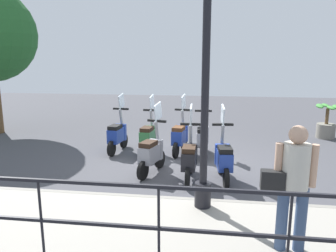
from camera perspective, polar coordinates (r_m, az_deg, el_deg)
ground_plane at (r=7.78m, az=3.48°, el=-6.91°), size 28.00×28.00×0.00m
promenade_walkway at (r=4.88m, az=0.53°, el=-18.09°), size 2.20×20.00×0.15m
fence_railing at (r=3.57m, az=-1.63°, el=-15.02°), size 0.04×16.03×1.07m
lamp_post_near at (r=4.95m, az=6.56°, el=8.78°), size 0.26×0.90×4.70m
pedestrian_with_bag at (r=4.24m, az=20.92°, el=-8.68°), size 0.33×0.65×1.59m
potted_palm at (r=11.38m, az=25.85°, el=0.31°), size 1.06×0.66×1.05m
scooter_near_0 at (r=6.82m, az=9.66°, el=-5.55°), size 1.23×0.44×1.54m
scooter_near_1 at (r=6.76m, az=3.74°, el=-5.54°), size 1.23×0.44×1.54m
scooter_near_2 at (r=7.12m, az=-2.89°, el=-4.62°), size 1.20×0.54×1.54m
scooter_far_0 at (r=8.45m, az=6.06°, el=-2.00°), size 1.23×0.44×1.54m
scooter_far_1 at (r=8.58m, az=2.11°, el=-1.72°), size 1.23×0.47×1.54m
scooter_far_2 at (r=8.53m, az=-3.40°, el=-1.82°), size 1.23×0.44×1.54m
scooter_far_3 at (r=8.84m, az=-8.79°, el=-1.45°), size 1.23×0.44×1.54m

